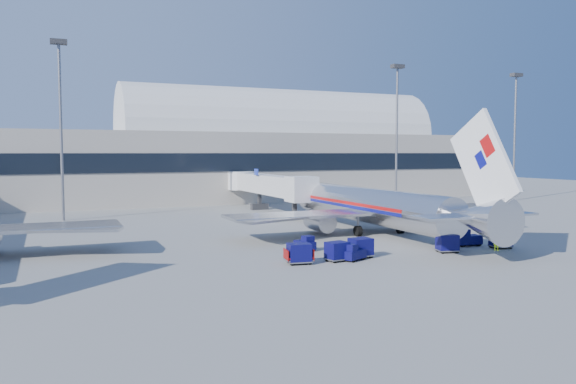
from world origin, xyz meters
name	(u,v)px	position (x,y,z in m)	size (l,w,h in m)	color
ground	(307,246)	(0.00, 0.00, 0.00)	(260.00, 260.00, 0.00)	gray
terminal	(98,159)	(-13.60, 55.96, 7.52)	(170.00, 28.15, 21.00)	#B2AA9E
airliner_main	(375,206)	(10.00, 4.51, 2.93)	(32.00, 37.26, 12.07)	silver
jetbridge_near	(265,184)	(7.60, 30.81, 3.93)	(4.40, 27.50, 6.25)	silver
mast_west	(60,103)	(-20.00, 30.00, 14.79)	(2.00, 1.20, 22.60)	slate
mast_east	(397,114)	(30.00, 30.00, 14.79)	(2.00, 1.20, 22.60)	slate
mast_far_east	(515,118)	(55.00, 30.00, 14.79)	(2.00, 1.20, 22.60)	slate
barrier_near	(451,228)	(18.00, 2.00, 0.45)	(3.00, 0.55, 0.90)	#9E9E96
barrier_mid	(475,227)	(21.30, 2.00, 0.45)	(3.00, 0.55, 0.90)	#9E9E96
barrier_far	(498,225)	(24.60, 2.00, 0.45)	(3.00, 0.55, 0.90)	#9E9E96
tug_lead	(353,253)	(0.40, -7.67, 0.63)	(2.37, 1.89, 1.39)	#0A0948
tug_right	(467,238)	(13.58, -5.60, 0.72)	(2.53, 1.45, 1.58)	#0A0948
tug_left	(305,244)	(-1.14, -1.98, 0.61)	(1.40, 2.22, 1.34)	#0A0948
cart_train_a	(361,247)	(1.59, -6.82, 0.86)	(1.91, 1.51, 1.61)	#0A0948
cart_train_b	(337,251)	(-0.88, -7.36, 0.82)	(1.95, 1.61, 1.54)	#0A0948
cart_train_c	(299,253)	(-4.11, -7.21, 0.85)	(1.99, 1.62, 1.60)	#0A0948
cart_solo_near	(447,243)	(9.68, -7.67, 0.83)	(2.04, 1.74, 1.55)	#0A0948
cart_solo_far	(501,239)	(15.53, -7.81, 0.84)	(2.02, 1.70, 1.56)	#0A0948
cart_open_red	(299,258)	(-4.06, -7.07, 0.41)	(2.34, 1.81, 0.57)	slate
ramp_worker	(497,240)	(14.28, -8.60, 0.90)	(0.66, 0.43, 1.80)	#96D816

